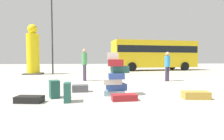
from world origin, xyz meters
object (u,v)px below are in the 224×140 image
Objects in this scene: suitcase_teal_upright_blue at (67,92)px; suitcase_charcoal_right_side at (80,88)px; person_bearded_onlooker at (167,64)px; suitcase_teal_foreground_near at (54,89)px; suitcase_tower at (116,78)px; suitcase_maroon_behind_tower at (124,97)px; suitcase_tan_left_side at (196,95)px; yellow_dummy_statue at (33,52)px; lamp_post at (52,20)px; suitcase_black_foreground_far at (29,99)px; person_tourist_with_camera at (85,62)px; parked_bus at (154,53)px.

suitcase_charcoal_right_side is at bearing 78.64° from suitcase_teal_upright_blue.
suitcase_teal_foreground_near is at bearing -4.70° from person_bearded_onlooker.
suitcase_charcoal_right_side is 0.36× the size of person_bearded_onlooker.
suitcase_tower is 1.95× the size of suitcase_maroon_behind_tower.
suitcase_charcoal_right_side is 3.95m from suitcase_tan_left_side.
yellow_dummy_statue is 3.02m from lamp_post.
suitcase_black_foreground_far is 2.69m from suitcase_maroon_behind_tower.
suitcase_tower is at bearing 167.37° from suitcase_tan_left_side.
suitcase_maroon_behind_tower is 11.64m from yellow_dummy_statue.
suitcase_tower is 0.80× the size of person_tourist_with_camera.
yellow_dummy_statue is at bearing -73.01° from person_bearded_onlooker.
suitcase_tower is 2.02m from suitcase_teal_foreground_near.
suitcase_teal_upright_blue reaches higher than suitcase_charcoal_right_side.
person_bearded_onlooker reaches higher than suitcase_black_foreground_far.
yellow_dummy_statue is at bearing 119.92° from suitcase_tower.
parked_bus is (7.60, 14.16, 1.55)m from suitcase_teal_upright_blue.
person_tourist_with_camera reaches higher than suitcase_tan_left_side.
person_tourist_with_camera is 0.19× the size of parked_bus.
parked_bus is at bearing 64.72° from suitcase_maroon_behind_tower.
suitcase_charcoal_right_side is at bearing -73.10° from lamp_post.
suitcase_charcoal_right_side is 14.62m from parked_bus.
suitcase_tower is 0.89× the size of person_bearded_onlooker.
suitcase_teal_foreground_near is at bearing 178.65° from suitcase_tan_left_side.
suitcase_teal_upright_blue is 5.22m from person_tourist_with_camera.
person_bearded_onlooker is at bearing 15.24° from suitcase_teal_foreground_near.
suitcase_black_foreground_far is 7.46m from person_bearded_onlooker.
person_bearded_onlooker is at bearing 46.99° from suitcase_tower.
lamp_post is at bearing -169.20° from person_tourist_with_camera.
suitcase_teal_foreground_near is 6.64m from person_bearded_onlooker.
suitcase_teal_foreground_near is (-0.76, -0.99, 0.15)m from suitcase_charcoal_right_side.
suitcase_teal_upright_blue is at bearing 7.33° from suitcase_black_foreground_far.
suitcase_black_foreground_far is at bearing 175.91° from suitcase_teal_upright_blue.
suitcase_maroon_behind_tower is 0.41× the size of person_tourist_with_camera.
lamp_post is at bearing 80.86° from suitcase_teal_foreground_near.
person_bearded_onlooker is at bearing 40.95° from suitcase_teal_upright_blue.
yellow_dummy_statue is (-4.12, 8.49, 1.63)m from suitcase_charcoal_right_side.
suitcase_tower reaches higher than suitcase_teal_foreground_near.
suitcase_maroon_behind_tower is 5.62m from person_bearded_onlooker.
person_tourist_with_camera is at bearing 84.77° from suitcase_teal_upright_blue.
yellow_dummy_statue is (-3.36, 9.47, 1.48)m from suitcase_teal_foreground_near.
suitcase_maroon_behind_tower is 0.08× the size of parked_bus.
suitcase_maroon_behind_tower is at bearing -37.48° from suitcase_teal_foreground_near.
suitcase_tower is 2.72m from suitcase_black_foreground_far.
suitcase_teal_upright_blue is 0.34× the size of person_bearded_onlooker.
suitcase_tan_left_side is (2.23, -0.02, 0.02)m from suitcase_maroon_behind_tower.
suitcase_black_foreground_far is (-0.58, -0.58, -0.19)m from suitcase_teal_foreground_near.
suitcase_maroon_behind_tower is at bearing -68.92° from lamp_post.
parked_bus is (7.31, 12.54, 1.70)m from suitcase_charcoal_right_side.
suitcase_teal_foreground_near is 4.40m from suitcase_tan_left_side.
person_tourist_with_camera is (-3.52, 5.20, 0.96)m from suitcase_tan_left_side.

